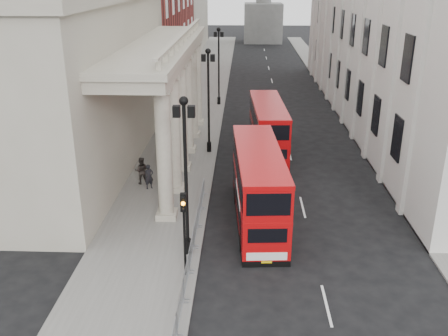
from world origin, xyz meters
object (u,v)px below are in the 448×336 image
Objects in this scene: lamp_post_north at (219,61)px; pedestrian_b at (141,171)px; bus_far at (268,128)px; pedestrian_a at (149,177)px; lamp_post_south at (186,167)px; bus_near at (258,185)px; traffic_light at (184,219)px; lamp_post_mid at (208,94)px; pedestrian_c at (166,154)px.

lamp_post_north is 23.60m from pedestrian_b.
bus_far reaches higher than pedestrian_a.
bus_near is at bearing 47.49° from lamp_post_south.
traffic_light reaches higher than pedestrian_b.
pedestrian_a is at bearing -98.44° from lamp_post_north.
bus_near is (3.70, -11.97, -2.60)m from lamp_post_mid.
lamp_post_mid is 4.35× the size of pedestrian_c.
lamp_post_north is 4.90× the size of pedestrian_a.
bus_far is at bearing -151.51° from pedestrian_b.
lamp_post_north is at bearing 105.08° from pedestrian_c.
pedestrian_c is at bearing 102.10° from traffic_light.
pedestrian_a is at bearing -140.56° from bus_far.
pedestrian_c is (-6.70, 8.44, -1.23)m from bus_near.
bus_near is 8.48m from pedestrian_a.
bus_far is at bearing 75.43° from traffic_light.
pedestrian_a is 1.07m from pedestrian_b.
pedestrian_b reaches higher than pedestrian_a.
bus_near reaches higher than pedestrian_c.
lamp_post_north is at bearing -109.06° from pedestrian_b.
pedestrian_c reaches higher than pedestrian_a.
lamp_post_north reaches higher than pedestrian_b.
pedestrian_a is 0.89× the size of pedestrian_b.
bus_near is at bearing -27.71° from pedestrian_c.
lamp_post_south is 1.00× the size of lamp_post_north.
lamp_post_north is 1.93× the size of traffic_light.
pedestrian_a is at bearing 113.05° from lamp_post_south.
lamp_post_north is (0.00, 16.00, 0.00)m from lamp_post_mid.
lamp_post_south is 0.80× the size of bus_near.
lamp_post_south is at bearing -136.45° from bus_near.
pedestrian_b is at bearing -100.40° from lamp_post_north.
lamp_post_mid is 9.36m from pedestrian_a.
bus_near is at bearing -98.23° from bus_far.
bus_far is at bearing 10.41° from pedestrian_a.
pedestrian_c is (1.20, 3.38, 0.00)m from pedestrian_b.
pedestrian_b is 3.59m from pedestrian_c.
pedestrian_b is (-4.20, -22.91, -3.84)m from lamp_post_north.
pedestrian_c is at bearing 103.55° from lamp_post_south.
lamp_post_mid is at bearing -90.00° from lamp_post_north.
pedestrian_a is at bearing 109.38° from traffic_light.
bus_near is 5.43× the size of pedestrian_b.
pedestrian_a is (-7.22, 4.24, -1.34)m from bus_near.
lamp_post_north is 4.35× the size of pedestrian_b.
traffic_light is 2.25× the size of pedestrian_b.
traffic_light is 0.43× the size of bus_far.
bus_far is 5.82× the size of pedestrian_a.
pedestrian_a is (-3.62, 10.29, -2.14)m from traffic_light.
lamp_post_mid is at bearing 175.39° from bus_far.
traffic_light is at bearing 102.52° from pedestrian_b.
traffic_light is 0.41× the size of bus_near.
lamp_post_mid is at bearing -129.99° from pedestrian_b.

